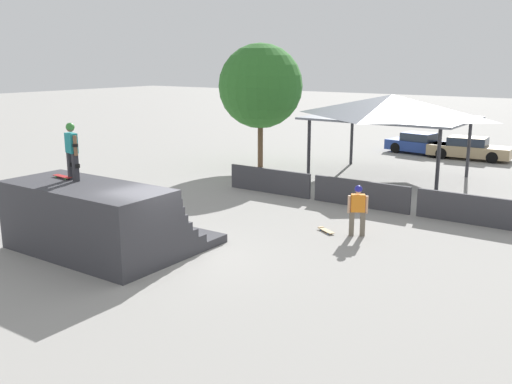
# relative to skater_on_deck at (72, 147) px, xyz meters

# --- Properties ---
(ground_plane) EXTENTS (160.00, 160.00, 0.00)m
(ground_plane) POSITION_rel_skater_on_deck_xyz_m (3.20, 0.52, -3.08)
(ground_plane) COLOR gray
(quarter_pipe_ramp) EXTENTS (5.34, 4.37, 2.09)m
(quarter_pipe_ramp) POSITION_rel_skater_on_deck_xyz_m (0.85, 0.10, -2.16)
(quarter_pipe_ramp) COLOR #38383D
(quarter_pipe_ramp) RESTS_ON ground
(skater_on_deck) EXTENTS (0.75, 0.35, 1.73)m
(skater_on_deck) POSITION_rel_skater_on_deck_xyz_m (0.00, 0.00, 0.00)
(skater_on_deck) COLOR #2D2D33
(skater_on_deck) RESTS_ON quarter_pipe_ramp
(skateboard_on_deck) EXTENTS (0.85, 0.27, 0.09)m
(skateboard_on_deck) POSITION_rel_skater_on_deck_xyz_m (-0.49, -0.01, -0.94)
(skateboard_on_deck) COLOR green
(skateboard_on_deck) RESTS_ON quarter_pipe_ramp
(bystander_walking) EXTENTS (0.62, 0.43, 1.69)m
(bystander_walking) POSITION_rel_skater_on_deck_xyz_m (6.60, 5.90, -2.09)
(bystander_walking) COLOR #6B6051
(bystander_walking) RESTS_ON ground
(skateboard_on_ground) EXTENTS (0.78, 0.57, 0.09)m
(skateboard_on_ground) POSITION_rel_skater_on_deck_xyz_m (5.56, 5.70, -3.02)
(skateboard_on_ground) COLOR blue
(skateboard_on_ground) RESTS_ON ground
(barrier_fence) EXTENTS (12.53, 0.12, 1.05)m
(barrier_fence) POSITION_rel_skater_on_deck_xyz_m (5.11, 9.40, -2.56)
(barrier_fence) COLOR #3D3D42
(barrier_fence) RESTS_ON ground
(pavilion_shelter) EXTENTS (7.31, 5.55, 4.02)m
(pavilion_shelter) POSITION_rel_skater_on_deck_xyz_m (3.82, 15.38, 0.34)
(pavilion_shelter) COLOR #2D2D33
(pavilion_shelter) RESTS_ON ground
(tree_beside_pavilion) EXTENTS (4.38, 4.38, 6.47)m
(tree_beside_pavilion) POSITION_rel_skater_on_deck_xyz_m (-2.89, 14.18, 1.19)
(tree_beside_pavilion) COLOR brown
(tree_beside_pavilion) RESTS_ON ground
(parked_car_blue) EXTENTS (4.20, 2.24, 1.27)m
(parked_car_blue) POSITION_rel_skater_on_deck_xyz_m (2.60, 23.38, -2.48)
(parked_car_blue) COLOR navy
(parked_car_blue) RESTS_ON ground
(parked_car_tan) EXTENTS (4.62, 1.90, 1.27)m
(parked_car_tan) POSITION_rel_skater_on_deck_xyz_m (5.59, 23.11, -2.48)
(parked_car_tan) COLOR tan
(parked_car_tan) RESTS_ON ground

